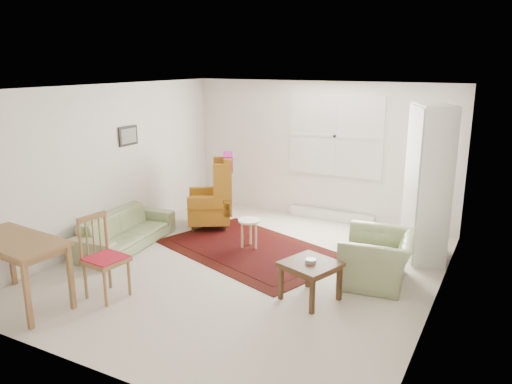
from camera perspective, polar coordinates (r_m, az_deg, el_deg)
The scene contains 10 objects.
room at distance 6.87m, azimuth -0.21°, elevation 1.48°, with size 5.04×5.54×2.51m.
rug at distance 7.76m, azimuth -0.60°, elevation -6.56°, with size 2.76×1.77×0.03m, color black, non-canonical shape.
sofa at distance 8.06m, azimuth -14.75°, elevation -3.53°, with size 1.85×0.72×0.75m, color #879664.
armchair at distance 6.75m, azimuth 13.75°, elevation -6.85°, with size 1.02×0.89×0.79m, color #879664.
wingback_chair at distance 8.71m, azimuth -5.42°, elevation 0.15°, with size 0.75×0.79×1.30m, color #B0721B, non-canonical shape.
coffee_table at distance 6.19m, azimuth 6.20°, elevation -10.06°, with size 0.60×0.60×0.49m, color #482B16, non-canonical shape.
stool at distance 7.78m, azimuth -0.74°, elevation -4.78°, with size 0.35×0.35×0.47m, color white, non-canonical shape.
cabinet at distance 7.59m, azimuth 19.08°, elevation 0.95°, with size 0.47×0.90×2.26m, color white, non-canonical shape.
desk at distance 6.59m, azimuth -25.52°, elevation -8.26°, with size 1.32×0.66×0.84m, color olive, non-canonical shape.
desk_chair at distance 6.38m, azimuth -16.80°, elevation -7.23°, with size 0.45×0.45×1.03m, color olive, non-canonical shape.
Camera 1 is at (3.19, -5.68, 2.83)m, focal length 35.00 mm.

